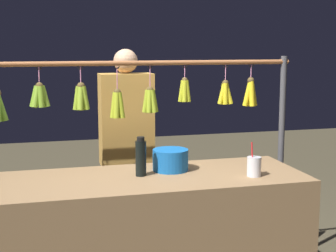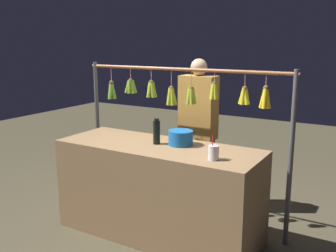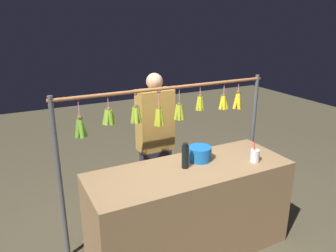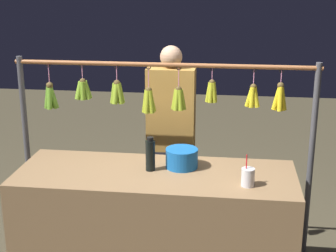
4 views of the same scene
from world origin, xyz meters
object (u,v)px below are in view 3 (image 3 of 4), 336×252
Objects in this scene: water_bottle at (185,156)px; blue_bucket at (200,153)px; drink_cup at (255,156)px; vendor_person at (155,146)px.

water_bottle reaches higher than blue_bucket.
blue_bucket is at bearing -30.75° from drink_cup.
vendor_person is at bearing -76.80° from blue_bucket.
drink_cup is at bearing 149.25° from blue_bucket.
water_bottle is 0.77m from vendor_person.
vendor_person reaches higher than drink_cup.
blue_bucket is 1.08× the size of drink_cup.
water_bottle is 1.15× the size of drink_cup.
drink_cup is 1.12m from vendor_person.
vendor_person is (-0.05, -0.75, -0.18)m from water_bottle.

